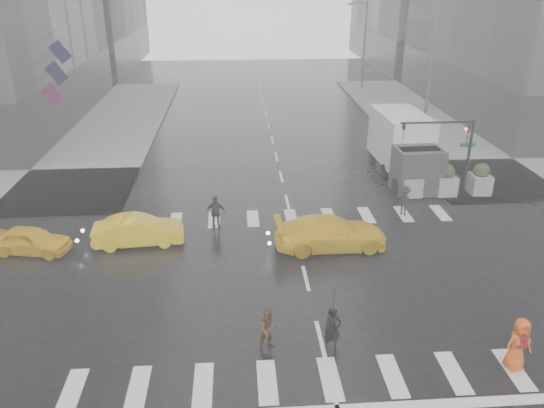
{
  "coord_description": "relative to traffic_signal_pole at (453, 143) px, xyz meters",
  "views": [
    {
      "loc": [
        -2.76,
        -18.92,
        11.81
      ],
      "look_at": [
        -1.28,
        2.0,
        2.56
      ],
      "focal_mm": 35.0,
      "sensor_mm": 36.0,
      "label": 1
    }
  ],
  "objects": [
    {
      "name": "planter_east",
      "position": [
        1.99,
        0.19,
        -2.23
      ],
      "size": [
        1.1,
        1.1,
        1.8
      ],
      "color": "gray",
      "rests_on": "ground"
    },
    {
      "name": "planter_mid",
      "position": [
        -0.01,
        0.19,
        -2.23
      ],
      "size": [
        1.1,
        1.1,
        1.8
      ],
      "color": "gray",
      "rests_on": "ground"
    },
    {
      "name": "pedestrian_orange",
      "position": [
        -2.97,
        -13.89,
        -2.28
      ],
      "size": [
        1.0,
        0.75,
        1.86
      ],
      "rotation": [
        0.0,
        0.0,
        0.19
      ],
      "color": "#DB4D0F",
      "rests_on": "ground"
    },
    {
      "name": "sidewalk_ne",
      "position": [
        10.49,
        9.49,
        -3.14
      ],
      "size": [
        35.0,
        35.0,
        0.15
      ],
      "primitive_type": "cube",
      "color": "gray",
      "rests_on": "ground"
    },
    {
      "name": "flag_cluster",
      "position": [
        -24.09,
        10.49,
        2.42
      ],
      "size": [
        2.87,
        3.06,
        4.69
      ],
      "color": "#59595B",
      "rests_on": "ground"
    },
    {
      "name": "traffic_signal_pole",
      "position": [
        0.0,
        0.0,
        0.0
      ],
      "size": [
        4.45,
        0.42,
        4.5
      ],
      "color": "black",
      "rests_on": "ground"
    },
    {
      "name": "taxi_rear",
      "position": [
        -7.53,
        -5.37,
        -2.47
      ],
      "size": [
        4.66,
        2.32,
        1.5
      ],
      "primitive_type": "imported",
      "rotation": [
        0.0,
        0.0,
        1.62
      ],
      "color": "yellow",
      "rests_on": "ground"
    },
    {
      "name": "planter_west",
      "position": [
        -2.01,
        0.19,
        -2.23
      ],
      "size": [
        1.1,
        1.1,
        1.8
      ],
      "color": "gray",
      "rests_on": "ground"
    },
    {
      "name": "road_markings",
      "position": [
        -9.01,
        -8.01,
        -3.21
      ],
      "size": [
        18.0,
        48.0,
        0.01
      ],
      "primitive_type": null,
      "color": "silver",
      "rests_on": "ground"
    },
    {
      "name": "box_truck",
      "position": [
        -1.51,
        3.4,
        -1.19
      ],
      "size": [
        2.69,
        7.16,
        3.81
      ],
      "rotation": [
        0.0,
        0.0,
        0.04
      ],
      "color": "silver",
      "rests_on": "ground"
    },
    {
      "name": "taxi_front",
      "position": [
        -21.22,
        -4.88,
        -2.61
      ],
      "size": [
        3.79,
        2.08,
        1.22
      ],
      "primitive_type": "imported",
      "rotation": [
        0.0,
        0.0,
        1.38
      ],
      "color": "yellow",
      "rests_on": "ground"
    },
    {
      "name": "ground",
      "position": [
        -9.01,
        -8.01,
        -3.22
      ],
      "size": [
        120.0,
        120.0,
        0.0
      ],
      "primitive_type": "plane",
      "color": "black",
      "rests_on": "ground"
    },
    {
      "name": "pedestrian_brown",
      "position": [
        -10.84,
        -12.33,
        -2.47
      ],
      "size": [
        0.85,
        0.73,
        1.5
      ],
      "primitive_type": "imported",
      "rotation": [
        0.0,
        0.0,
        0.24
      ],
      "color": "#482C19",
      "rests_on": "ground"
    },
    {
      "name": "pedestrian_far_a",
      "position": [
        -12.85,
        -3.01,
        -2.34
      ],
      "size": [
        1.12,
        0.79,
        1.75
      ],
      "primitive_type": "imported",
      "rotation": [
        0.0,
        0.0,
        2.97
      ],
      "color": "black",
      "rests_on": "ground"
    },
    {
      "name": "street_lamp_far",
      "position": [
        1.86,
        29.99,
        1.73
      ],
      "size": [
        2.15,
        0.22,
        9.0
      ],
      "color": "#59595B",
      "rests_on": "ground"
    },
    {
      "name": "taxi_mid",
      "position": [
        -16.45,
        -4.4,
        -2.53
      ],
      "size": [
        4.29,
        1.85,
        1.37
      ],
      "primitive_type": "imported",
      "rotation": [
        0.0,
        0.0,
        1.67
      ],
      "color": "yellow",
      "rests_on": "ground"
    },
    {
      "name": "pedestrian_black",
      "position": [
        -8.72,
        -12.59,
        -1.6
      ],
      "size": [
        1.11,
        1.13,
        2.43
      ],
      "rotation": [
        0.0,
        0.0,
        0.17
      ],
      "color": "black",
      "rests_on": "ground"
    },
    {
      "name": "pedestrian_far_b",
      "position": [
        -3.07,
        -2.09,
        -2.41
      ],
      "size": [
        1.18,
        1.02,
        1.6
      ],
      "primitive_type": "imported",
      "rotation": [
        0.0,
        0.0,
        2.62
      ],
      "color": "black",
      "rests_on": "ground"
    },
    {
      "name": "street_lamp_near",
      "position": [
        1.86,
        9.99,
        1.73
      ],
      "size": [
        2.15,
        0.22,
        9.0
      ],
      "color": "#59595B",
      "rests_on": "ground"
    }
  ]
}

